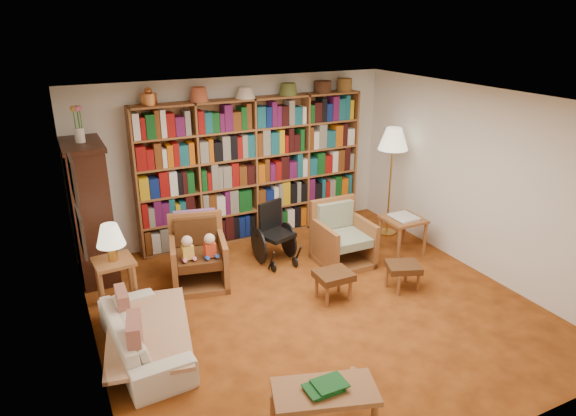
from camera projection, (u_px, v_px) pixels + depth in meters
floor at (314, 306)px, 6.30m from camera, size 5.00×5.00×0.00m
ceiling at (318, 101)px, 5.42m from camera, size 5.00×5.00×0.00m
wall_back at (237, 159)px, 7.96m from camera, size 5.00×0.00×5.00m
wall_front at (481, 321)px, 3.76m from camera, size 5.00×0.00×5.00m
wall_left at (84, 253)px, 4.83m from camera, size 0.00×5.00×5.00m
wall_right at (478, 182)px, 6.89m from camera, size 0.00×5.00×5.00m
bookshelf at (254, 165)px, 7.93m from camera, size 3.60×0.30×2.42m
curio_cabinet at (91, 210)px, 6.72m from camera, size 0.50×0.95×2.40m
framed_pictures at (77, 205)px, 4.96m from camera, size 0.03×0.52×0.97m
sofa at (144, 335)px, 5.34m from camera, size 1.62×0.72×0.46m
sofa_throw at (148, 328)px, 5.33m from camera, size 1.09×1.66×0.04m
cushion_left at (123, 303)px, 5.50m from camera, size 0.12×0.36×0.36m
cushion_right at (135, 338)px, 4.91m from camera, size 0.20×0.42×0.41m
side_table_lamp at (115, 272)px, 6.08m from camera, size 0.48×0.48×0.65m
table_lamp at (110, 236)px, 5.91m from camera, size 0.33×0.33×0.45m
armchair_leather at (197, 256)px, 6.76m from camera, size 0.87×0.90×0.91m
armchair_sage at (340, 239)px, 7.34m from camera, size 0.72×0.75×0.89m
wheelchair at (274, 235)px, 7.36m from camera, size 0.53×0.69×0.86m
floor_lamp at (393, 143)px, 7.86m from camera, size 0.46×0.46×1.74m
side_table_papers at (403, 223)px, 7.56m from camera, size 0.55×0.55×0.58m
footstool_a at (334, 277)px, 6.35m from camera, size 0.44×0.38×0.37m
footstool_b at (403, 269)px, 6.60m from camera, size 0.52×0.48×0.36m
coffee_table at (325, 394)px, 4.36m from camera, size 0.98×0.70×0.43m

